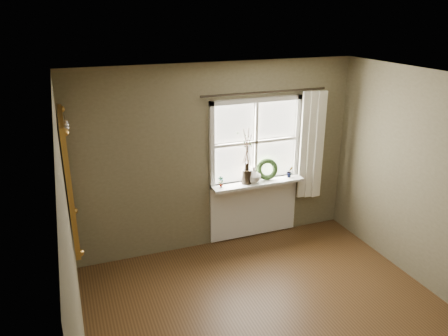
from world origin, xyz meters
TOP-DOWN VIEW (x-y plane):
  - ceiling at (0.00, 0.00)m, footprint 4.50×4.50m
  - wall_back at (0.00, 2.30)m, footprint 4.00×0.10m
  - wall_left at (-2.05, 0.00)m, footprint 0.10×4.50m
  - window_frame at (0.55, 2.23)m, footprint 1.36×0.06m
  - window_sill at (0.55, 2.12)m, footprint 1.36×0.26m
  - window_apron at (0.55, 2.23)m, footprint 1.36×0.04m
  - dark_jug at (0.37, 2.12)m, footprint 0.14×0.14m
  - cream_vase at (0.48, 2.12)m, footprint 0.22×0.22m
  - wreath at (0.71, 2.16)m, footprint 0.34×0.20m
  - potted_plant_left at (-0.01, 2.12)m, footprint 0.09×0.07m
  - potted_plant_right at (1.06, 2.12)m, footprint 0.10×0.08m
  - curtain at (1.39, 2.13)m, footprint 0.36×0.12m
  - curtain_rod at (0.65, 2.17)m, footprint 1.84×0.03m
  - gilt_mirror at (-1.96, 1.59)m, footprint 0.10×1.15m

SIDE VIEW (x-z plane):
  - window_apron at x=0.55m, z-range 0.02..0.90m
  - window_sill at x=0.55m, z-range 0.88..0.92m
  - potted_plant_left at x=-0.01m, z-range 0.92..1.08m
  - potted_plant_right at x=1.06m, z-range 0.92..1.09m
  - dark_jug at x=0.37m, z-range 0.92..1.12m
  - cream_vase at x=0.48m, z-range 0.92..1.14m
  - wreath at x=0.71m, z-range 0.88..1.20m
  - wall_back at x=0.00m, z-range 0.00..2.60m
  - wall_left at x=-2.05m, z-range 0.00..2.60m
  - curtain at x=1.39m, z-range 0.57..2.16m
  - window_frame at x=0.55m, z-range 0.86..2.10m
  - gilt_mirror at x=-1.96m, z-range 0.84..2.22m
  - curtain_rod at x=0.65m, z-range 2.16..2.20m
  - ceiling at x=0.00m, z-range 2.60..2.60m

